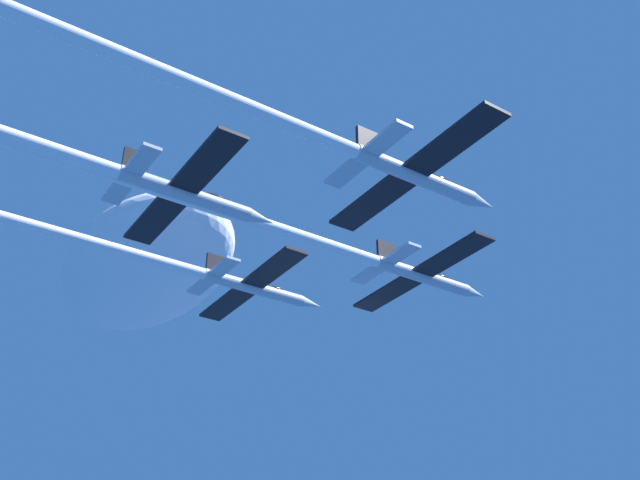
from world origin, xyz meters
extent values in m
cylinder|color=#B2BAC6|center=(-0.22, -0.72, 0.08)|extent=(1.05, 9.57, 1.05)
cone|color=#B2BAC6|center=(-0.22, 5.12, 0.08)|extent=(1.03, 2.11, 1.03)
ellipsoid|color=black|center=(-0.22, 1.39, 0.53)|extent=(0.74, 1.91, 0.53)
cube|color=black|center=(-4.38, -1.20, 0.08)|extent=(7.28, 2.11, 0.23)
cube|color=black|center=(3.95, -1.20, 0.08)|extent=(7.28, 2.11, 0.23)
cube|color=black|center=(-0.22, -4.55, 1.37)|extent=(0.28, 1.72, 1.53)
cube|color=#B2BAC6|center=(-2.38, -4.74, 0.08)|extent=(3.27, 1.26, 0.23)
cube|color=#B2BAC6|center=(1.94, -4.74, 0.08)|extent=(3.27, 1.26, 0.23)
cylinder|color=white|center=(-0.22, -30.78, 0.08)|extent=(0.95, 50.54, 0.95)
cylinder|color=#B2BAC6|center=(-10.63, -10.89, 0.53)|extent=(1.05, 9.57, 1.05)
cone|color=#B2BAC6|center=(-10.63, -5.05, 0.53)|extent=(1.03, 2.11, 1.03)
ellipsoid|color=black|center=(-10.63, -8.78, 0.98)|extent=(0.74, 1.91, 0.53)
cube|color=black|center=(-14.80, -11.37, 0.53)|extent=(7.28, 2.11, 0.23)
cube|color=black|center=(-6.47, -11.37, 0.53)|extent=(7.28, 2.11, 0.23)
cube|color=black|center=(-10.63, -14.72, 1.82)|extent=(0.28, 1.72, 1.53)
cube|color=#B2BAC6|center=(-12.79, -14.91, 0.53)|extent=(3.27, 1.26, 0.23)
cube|color=#B2BAC6|center=(-8.47, -14.91, 0.53)|extent=(3.27, 1.26, 0.23)
cylinder|color=#B2BAC6|center=(11.47, -11.26, -0.64)|extent=(1.05, 9.57, 1.05)
cone|color=#B2BAC6|center=(11.47, -5.42, -0.64)|extent=(1.03, 2.11, 1.03)
ellipsoid|color=black|center=(11.47, -9.15, -0.19)|extent=(0.74, 1.91, 0.53)
cube|color=black|center=(7.30, -11.74, -0.64)|extent=(7.28, 2.11, 0.23)
cube|color=black|center=(15.63, -11.74, -0.64)|extent=(7.28, 2.11, 0.23)
cube|color=black|center=(11.47, -15.09, 0.66)|extent=(0.28, 1.72, 1.53)
cube|color=#B2BAC6|center=(9.31, -15.28, -0.64)|extent=(3.27, 1.26, 0.23)
cube|color=#B2BAC6|center=(13.63, -15.28, -0.64)|extent=(3.27, 1.26, 0.23)
cylinder|color=#B2BAC6|center=(0.68, -22.46, -0.17)|extent=(1.05, 9.57, 1.05)
cone|color=#B2BAC6|center=(0.68, -16.62, -0.17)|extent=(1.03, 2.11, 1.03)
ellipsoid|color=black|center=(0.68, -20.36, 0.28)|extent=(0.74, 1.91, 0.53)
cube|color=black|center=(-3.49, -22.94, -0.17)|extent=(7.28, 2.11, 0.23)
cube|color=black|center=(4.84, -22.94, -0.17)|extent=(7.28, 2.11, 0.23)
cube|color=black|center=(0.68, -26.29, 1.13)|extent=(0.28, 1.72, 1.53)
cube|color=#B2BAC6|center=(-1.49, -26.49, -0.17)|extent=(3.27, 1.26, 0.23)
cube|color=#B2BAC6|center=(2.84, -26.49, -0.17)|extent=(3.27, 1.26, 0.23)
ellipsoid|color=white|center=(-36.32, -12.13, 13.65)|extent=(31.81, 17.49, 11.13)
camera|label=1|loc=(41.57, -38.66, -28.55)|focal=42.50mm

